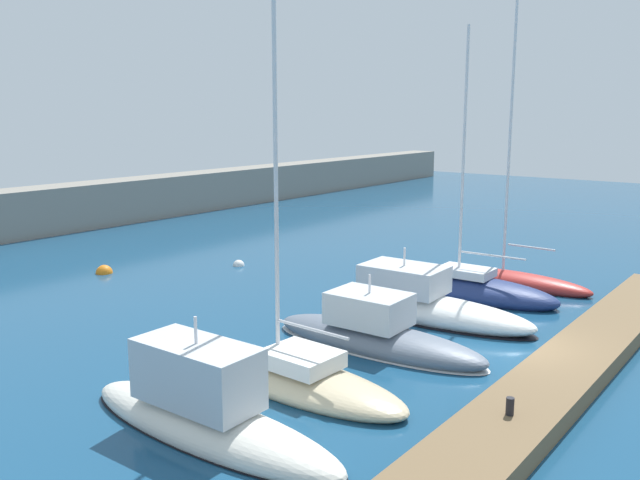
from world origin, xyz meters
The scene contains 11 objects.
ground_plane centered at (0.00, 0.00, 0.00)m, with size 120.00×120.00×0.00m, color navy.
dock_pier centered at (0.00, -1.68, 0.28)m, with size 24.76×2.15×0.56m, color brown.
motorboat_ivory_nearest centered at (-9.33, 4.37, 0.55)m, with size 2.18×8.27×3.33m.
sailboat_sand_second centered at (-5.79, 4.39, 0.34)m, with size 2.79×7.73×15.85m.
motorboat_slate_third centered at (-1.63, 4.35, 0.46)m, with size 2.47×8.02×2.76m.
motorboat_white_fourth centered at (2.23, 4.78, 0.55)m, with size 2.66×8.83×2.92m.
sailboat_navy_fifth centered at (6.13, 4.39, 0.34)m, with size 2.68×7.42×11.58m.
sailboat_red_sixth centered at (9.12, 3.58, 0.32)m, with size 1.99×6.83×13.89m.
mooring_buoy_orange centered at (-0.82, 20.58, 0.00)m, with size 0.82×0.82×0.82m, color orange.
mooring_buoy_white centered at (4.35, 16.48, 0.00)m, with size 0.60×0.60×0.60m, color white.
dock_bollard centered at (-4.98, -1.68, 0.78)m, with size 0.20×0.20×0.44m, color black.
Camera 1 is at (-19.89, -7.25, 7.81)m, focal length 37.79 mm.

